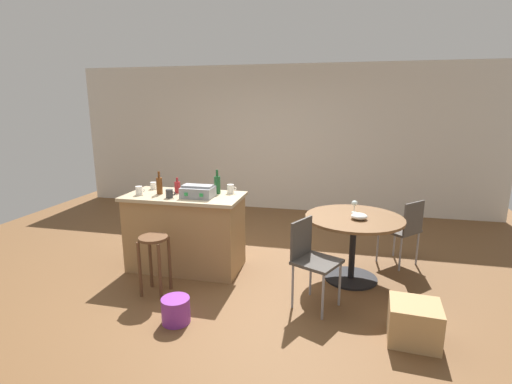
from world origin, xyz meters
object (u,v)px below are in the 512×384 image
Objects in this scene: wine_glass at (354,204)px; serving_bowl at (359,216)px; bottle_0 at (177,187)px; bottle_2 at (217,184)px; folding_chair_far at (404,227)px; cup_1 at (139,191)px; dining_table at (353,232)px; cardboard_box at (414,322)px; kitchen_island at (186,232)px; wooden_stool at (154,253)px; bottle_1 at (159,185)px; cup_2 at (231,189)px; toolbox at (198,192)px; cup_3 at (170,194)px; folding_chair_near at (311,256)px; cup_0 at (154,186)px; plastic_bucket at (176,310)px.

wine_glass is 0.80× the size of serving_bowl.
bottle_2 is at bearing 9.21° from bottle_0.
cup_1 is (-3.14, -0.81, 0.49)m from folding_chair_far.
folding_chair_far reaches higher than dining_table.
cardboard_box is at bearing -27.88° from bottle_2.
serving_bowl is (2.04, 0.04, 0.32)m from kitchen_island.
serving_bowl is at bearing 19.21° from wooden_stool.
kitchen_island is 0.55m from bottle_0.
bottle_1 is 0.86m from cup_2.
toolbox reaches higher than wine_glass.
folding_chair_near is at bearing -12.80° from cup_3.
cup_1 is at bearing -174.32° from dining_table.
wine_glass is (2.29, 0.34, -0.18)m from bottle_1.
cup_0 is at bearing 157.75° from kitchen_island.
cup_0 reaches higher than folding_chair_near.
cup_3 is at bearing 167.20° from folding_chair_near.
folding_chair_near is 1.04× the size of folding_chair_far.
kitchen_island is 2.00m from dining_table.
bottle_1 reaches higher than plastic_bucket.
cup_0 reaches higher than dining_table.
serving_bowl is at bearing 5.75° from cup_3.
wooden_stool is 1.53× the size of cardboard_box.
serving_bowl is at bearing 1.09° from kitchen_island.
cup_3 is at bearing 162.97° from cardboard_box.
folding_chair_far is at bearing 27.21° from wooden_stool.
serving_bowl is at bearing 3.60° from toolbox.
bottle_0 is 0.72× the size of plastic_bucket.
bottle_0 is at bearing 146.69° from kitchen_island.
cup_1 is at bearing -176.35° from toolbox.
folding_chair_near is at bearing -20.15° from cup_0.
cardboard_box is at bearing 5.43° from plastic_bucket.
cup_1 is at bearing -162.35° from cup_2.
cup_1 is (-2.10, 0.44, 0.46)m from folding_chair_near.
cup_0 is at bearing 136.60° from cup_3.
folding_chair_near is at bearing -121.09° from dining_table.
kitchen_island is 3.83× the size of toolbox.
kitchen_island is at bearing -33.31° from bottle_0.
wooden_stool is at bearing -175.32° from folding_chair_near.
bottle_0 is (-0.12, 0.08, 0.54)m from kitchen_island.
cup_0 is 2.50m from wine_glass.
wine_glass is (-0.62, -0.37, 0.36)m from folding_chair_far.
wine_glass is (2.51, 0.43, -0.12)m from cup_1.
wooden_stool reaches higher than cardboard_box.
serving_bowl is at bearing 36.40° from plastic_bucket.
toolbox is 2.04× the size of serving_bowl.
cup_1 is at bearing -170.19° from wine_glass.
kitchen_island is 0.74m from cup_1.
cup_2 is at bearing 19.29° from bottle_2.
cup_0 is (-0.20, 0.23, -0.06)m from bottle_1.
cup_2 is at bearing 84.79° from plastic_bucket.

